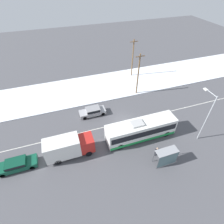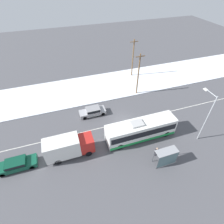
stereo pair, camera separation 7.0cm
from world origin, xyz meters
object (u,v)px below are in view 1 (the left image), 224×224
object	(u,v)px
city_bus	(141,130)
bus_shelter	(167,156)
sedan_car	(93,111)
box_truck	(68,147)
parked_car_near_truck	(17,164)
streetlamp	(207,112)
utility_pole_roadside	(138,74)
pedestrian_at_stop	(157,151)
utility_pole_snowlot	(133,58)

from	to	relation	value
city_bus	bus_shelter	bearing A→B (deg)	-78.27
city_bus	sedan_car	distance (m)	9.30
box_truck	parked_car_near_truck	distance (m)	6.79
box_truck	bus_shelter	xyz separation A→B (m)	(11.78, -5.52, -0.08)
parked_car_near_truck	streetlamp	bearing A→B (deg)	-6.65
utility_pole_roadside	city_bus	bearing A→B (deg)	-111.84
parked_car_near_truck	pedestrian_at_stop	xyz separation A→B (m)	(18.01, -4.06, 0.25)
city_bus	bus_shelter	world-z (taller)	city_bus
city_bus	utility_pole_snowlot	distance (m)	19.22
sedan_car	streetlamp	size ratio (longest dim) A/B	0.57
parked_car_near_truck	pedestrian_at_stop	world-z (taller)	pedestrian_at_stop
pedestrian_at_stop	bus_shelter	distance (m)	1.77
sedan_car	streetlamp	distance (m)	17.57
sedan_car	parked_car_near_truck	distance (m)	13.74
sedan_car	bus_shelter	bearing A→B (deg)	117.86
pedestrian_at_stop	utility_pole_snowlot	xyz separation A→B (m)	(5.71, 21.70, 3.38)
parked_car_near_truck	streetlamp	xyz separation A→B (m)	(25.56, -2.98, 4.17)
parked_car_near_truck	box_truck	bearing A→B (deg)	-0.90
box_truck	parked_car_near_truck	bearing A→B (deg)	179.10
utility_pole_snowlot	box_truck	bearing A→B (deg)	-133.79
pedestrian_at_stop	bus_shelter	size ratio (longest dim) A/B	0.56
sedan_car	parked_car_near_truck	size ratio (longest dim) A/B	0.94
streetlamp	utility_pole_roadside	xyz separation A→B (m)	(-3.80, 13.61, -0.56)
city_bus	utility_pole_roadside	xyz separation A→B (m)	(4.37, 10.91, 2.77)
bus_shelter	utility_pole_roadside	xyz separation A→B (m)	(3.26, 16.25, 2.69)
bus_shelter	city_bus	bearing A→B (deg)	101.73
parked_car_near_truck	bus_shelter	distance (m)	19.35
parked_car_near_truck	pedestrian_at_stop	bearing A→B (deg)	-12.70
city_bus	utility_pole_roadside	size ratio (longest dim) A/B	1.27
bus_shelter	utility_pole_roadside	world-z (taller)	utility_pole_roadside
box_truck	streetlamp	bearing A→B (deg)	-8.67
utility_pole_snowlot	city_bus	bearing A→B (deg)	-109.48
utility_pole_roadside	utility_pole_snowlot	size ratio (longest dim) A/B	1.00
box_truck	parked_car_near_truck	xyz separation A→B (m)	(-6.71, 0.11, -1.00)
box_truck	utility_pole_roadside	xyz separation A→B (m)	(15.05, 10.73, 2.61)
city_bus	utility_pole_snowlot	world-z (taller)	utility_pole_snowlot
bus_shelter	utility_pole_snowlot	world-z (taller)	utility_pole_snowlot
sedan_car	parked_car_near_truck	xyz separation A→B (m)	(-11.77, -7.08, -0.02)
parked_car_near_truck	bus_shelter	world-z (taller)	bus_shelter
sedan_car	pedestrian_at_stop	size ratio (longest dim) A/B	2.77
box_truck	city_bus	bearing A→B (deg)	-0.96
parked_car_near_truck	bus_shelter	size ratio (longest dim) A/B	1.64
utility_pole_roadside	utility_pole_snowlot	xyz separation A→B (m)	(1.97, 7.02, 0.02)
streetlamp	utility_pole_roadside	bearing A→B (deg)	105.61
parked_car_near_truck	utility_pole_snowlot	bearing A→B (deg)	36.64
box_truck	bus_shelter	distance (m)	13.01
box_truck	streetlamp	world-z (taller)	streetlamp
parked_car_near_truck	bus_shelter	bearing A→B (deg)	-16.93
sedan_car	bus_shelter	distance (m)	14.41
box_truck	utility_pole_roadside	distance (m)	18.66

